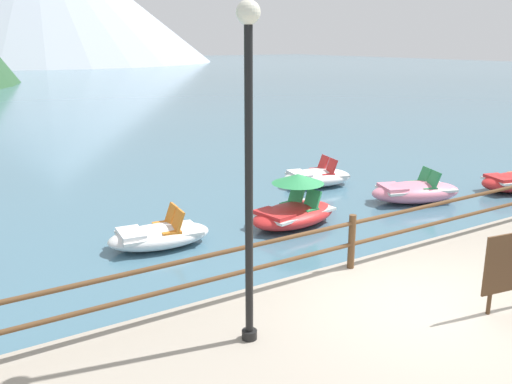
{
  "coord_description": "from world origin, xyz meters",
  "views": [
    {
      "loc": [
        -5.97,
        -4.94,
        4.16
      ],
      "look_at": [
        0.24,
        5.0,
        0.9
      ],
      "focal_mm": 38.27,
      "sensor_mm": 36.0,
      "label": 1
    }
  ],
  "objects_px": {
    "pedal_boat_1": "(159,235)",
    "pedal_boat_5": "(317,177)",
    "pedal_boat_3": "(294,209)",
    "pedal_boat_0": "(415,191)",
    "lamp_post": "(249,149)"
  },
  "relations": [
    {
      "from": "pedal_boat_0",
      "to": "pedal_boat_5",
      "type": "bearing_deg",
      "value": 112.81
    },
    {
      "from": "pedal_boat_3",
      "to": "pedal_boat_0",
      "type": "bearing_deg",
      "value": -2.68
    },
    {
      "from": "pedal_boat_1",
      "to": "pedal_boat_3",
      "type": "distance_m",
      "value": 3.24
    },
    {
      "from": "pedal_boat_1",
      "to": "pedal_boat_5",
      "type": "bearing_deg",
      "value": 20.68
    },
    {
      "from": "pedal_boat_1",
      "to": "pedal_boat_0",
      "type": "bearing_deg",
      "value": -4.27
    },
    {
      "from": "pedal_boat_0",
      "to": "pedal_boat_3",
      "type": "height_order",
      "value": "pedal_boat_3"
    },
    {
      "from": "lamp_post",
      "to": "pedal_boat_1",
      "type": "xyz_separation_m",
      "value": [
        0.65,
        4.7,
        -2.68
      ]
    },
    {
      "from": "lamp_post",
      "to": "pedal_boat_5",
      "type": "xyz_separation_m",
      "value": [
        6.55,
        6.93,
        -2.67
      ]
    },
    {
      "from": "pedal_boat_0",
      "to": "pedal_boat_5",
      "type": "distance_m",
      "value": 2.99
    },
    {
      "from": "pedal_boat_0",
      "to": "pedal_boat_5",
      "type": "relative_size",
      "value": 1.17
    },
    {
      "from": "lamp_post",
      "to": "pedal_boat_3",
      "type": "relative_size",
      "value": 1.67
    },
    {
      "from": "pedal_boat_1",
      "to": "pedal_boat_5",
      "type": "relative_size",
      "value": 0.97
    },
    {
      "from": "lamp_post",
      "to": "pedal_boat_5",
      "type": "relative_size",
      "value": 1.81
    },
    {
      "from": "pedal_boat_3",
      "to": "pedal_boat_5",
      "type": "distance_m",
      "value": 3.72
    },
    {
      "from": "pedal_boat_3",
      "to": "pedal_boat_5",
      "type": "xyz_separation_m",
      "value": [
        2.69,
        2.58,
        -0.14
      ]
    }
  ]
}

